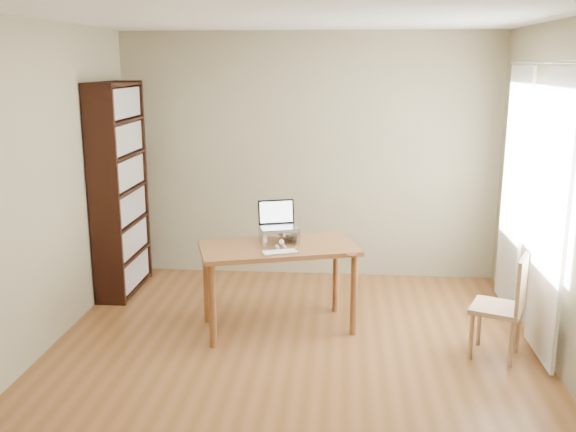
% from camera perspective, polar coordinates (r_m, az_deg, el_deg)
% --- Properties ---
extents(room, '(4.04, 4.54, 2.64)m').
position_cam_1_polar(room, '(4.66, 0.68, 1.43)').
color(room, brown).
rests_on(room, ground).
extents(bookshelf, '(0.30, 0.90, 2.10)m').
position_cam_1_polar(bookshelf, '(6.58, -14.71, 2.30)').
color(bookshelf, black).
rests_on(bookshelf, ground).
extents(curtains, '(0.03, 1.90, 2.25)m').
position_cam_1_polar(curtains, '(5.66, 20.77, 1.34)').
color(curtains, white).
rests_on(curtains, ground).
extents(desk, '(1.45, 1.02, 0.75)m').
position_cam_1_polar(desk, '(5.51, -0.87, -3.73)').
color(desk, brown).
rests_on(desk, ground).
extents(laptop_stand, '(0.32, 0.25, 0.13)m').
position_cam_1_polar(laptop_stand, '(5.53, -0.80, -1.62)').
color(laptop_stand, silver).
rests_on(laptop_stand, desk).
extents(laptop, '(0.37, 0.35, 0.23)m').
position_cam_1_polar(laptop, '(5.56, -0.74, -0.41)').
color(laptop, silver).
rests_on(laptop, laptop_stand).
extents(keyboard, '(0.32, 0.23, 0.02)m').
position_cam_1_polar(keyboard, '(5.26, -0.72, -3.25)').
color(keyboard, silver).
rests_on(keyboard, desk).
extents(coaster, '(0.09, 0.09, 0.01)m').
position_cam_1_polar(coaster, '(5.25, 5.69, -3.42)').
color(coaster, '#54311D').
rests_on(coaster, desk).
extents(cat, '(0.24, 0.47, 0.14)m').
position_cam_1_polar(cat, '(5.57, -0.78, -1.76)').
color(cat, '#4E433D').
rests_on(cat, desk).
extents(chair, '(0.50, 0.49, 0.84)m').
position_cam_1_polar(chair, '(5.32, 18.78, -7.29)').
color(chair, '#A18057').
rests_on(chair, ground).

